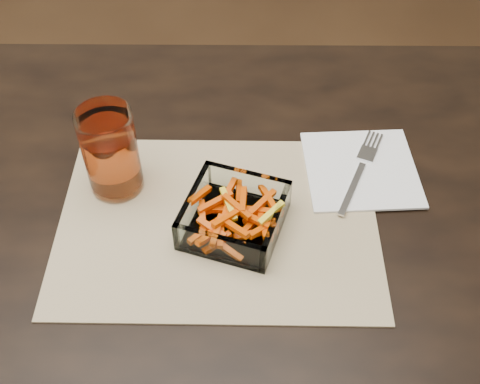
{
  "coord_description": "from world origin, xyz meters",
  "views": [
    {
      "loc": [
        0.19,
        -0.52,
        1.42
      ],
      "look_at": [
        0.19,
        0.05,
        0.78
      ],
      "focal_mm": 45.0,
      "sensor_mm": 36.0,
      "label": 1
    }
  ],
  "objects_px": {
    "glass_bowl": "(234,217)",
    "fork": "(361,168)",
    "dining_table": "(116,266)",
    "tumbler": "(111,154)"
  },
  "relations": [
    {
      "from": "dining_table",
      "to": "fork",
      "type": "height_order",
      "value": "fork"
    },
    {
      "from": "glass_bowl",
      "to": "tumbler",
      "type": "distance_m",
      "value": 0.2
    },
    {
      "from": "dining_table",
      "to": "glass_bowl",
      "type": "xyz_separation_m",
      "value": [
        0.18,
        0.01,
        0.11
      ]
    },
    {
      "from": "tumbler",
      "to": "fork",
      "type": "distance_m",
      "value": 0.37
    },
    {
      "from": "glass_bowl",
      "to": "fork",
      "type": "distance_m",
      "value": 0.22
    },
    {
      "from": "dining_table",
      "to": "glass_bowl",
      "type": "height_order",
      "value": "glass_bowl"
    },
    {
      "from": "dining_table",
      "to": "glass_bowl",
      "type": "distance_m",
      "value": 0.21
    },
    {
      "from": "dining_table",
      "to": "fork",
      "type": "distance_m",
      "value": 0.4
    },
    {
      "from": "glass_bowl",
      "to": "fork",
      "type": "xyz_separation_m",
      "value": [
        0.19,
        0.11,
        -0.02
      ]
    },
    {
      "from": "dining_table",
      "to": "tumbler",
      "type": "relative_size",
      "value": 11.62
    }
  ]
}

